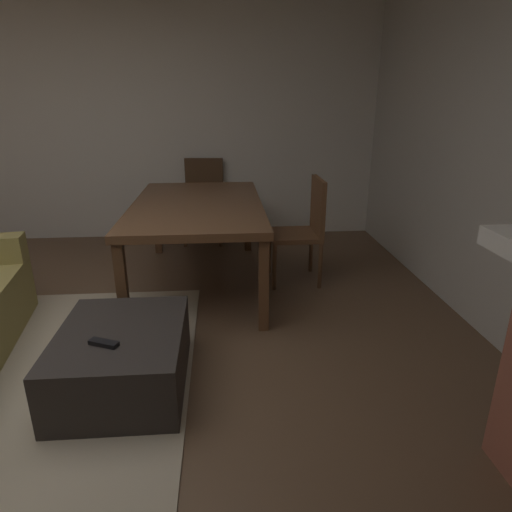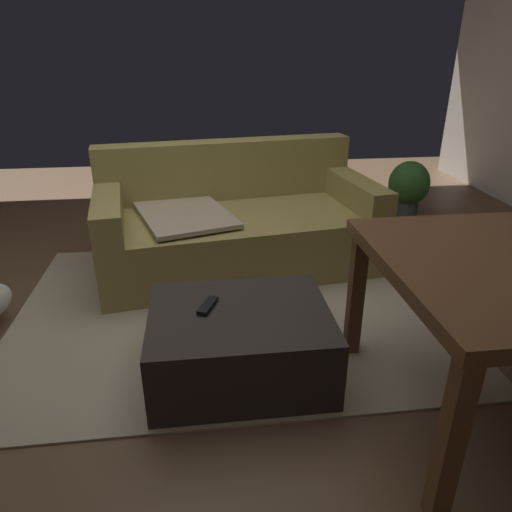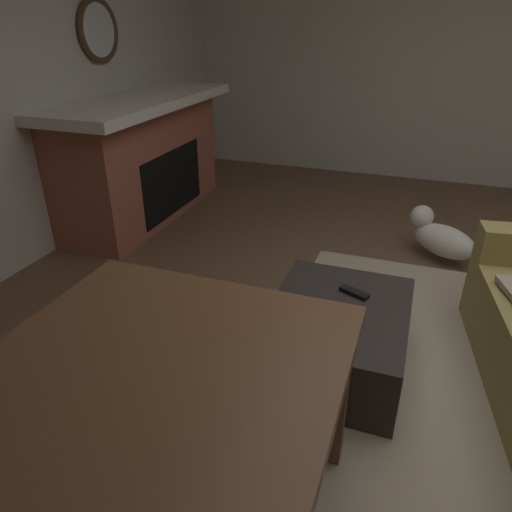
% 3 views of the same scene
% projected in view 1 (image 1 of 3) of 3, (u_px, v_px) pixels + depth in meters
% --- Properties ---
extents(wall_right_window_side, '(0.12, 6.55, 2.84)m').
position_uv_depth(wall_right_window_side, '(110.00, 113.00, 4.90)').
color(wall_right_window_side, white).
rests_on(wall_right_window_side, ground).
extents(area_rug, '(2.60, 2.00, 0.01)m').
position_uv_depth(area_rug, '(13.00, 390.00, 2.49)').
color(area_rug, tan).
rests_on(area_rug, ground).
extents(ottoman_coffee_table, '(0.86, 0.68, 0.36)m').
position_uv_depth(ottoman_coffee_table, '(123.00, 359.00, 2.48)').
color(ottoman_coffee_table, '#2D2826').
rests_on(ottoman_coffee_table, ground).
extents(tv_remote, '(0.11, 0.17, 0.02)m').
position_uv_depth(tv_remote, '(104.00, 343.00, 2.27)').
color(tv_remote, black).
rests_on(tv_remote, ottoman_coffee_table).
extents(dining_table, '(1.90, 1.09, 0.74)m').
position_uv_depth(dining_table, '(198.00, 210.00, 3.74)').
color(dining_table, brown).
rests_on(dining_table, ground).
extents(dining_chair_south, '(0.44, 0.44, 0.93)m').
position_uv_depth(dining_chair_south, '(305.00, 225.00, 3.87)').
color(dining_chair_south, brown).
rests_on(dining_chair_south, ground).
extents(dining_chair_east, '(0.47, 0.47, 0.93)m').
position_uv_depth(dining_chair_east, '(204.00, 195.00, 5.05)').
color(dining_chair_east, '#513823').
rests_on(dining_chair_east, ground).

